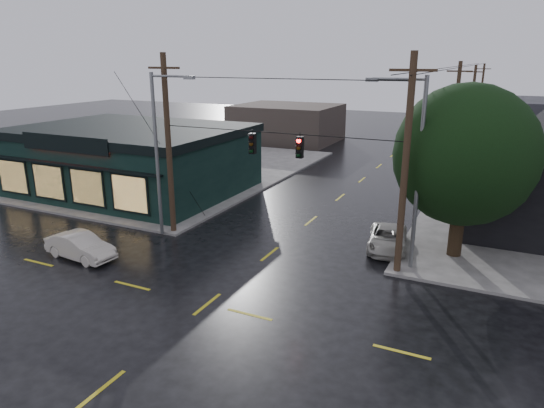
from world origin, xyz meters
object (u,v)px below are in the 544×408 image
at_px(utility_pole_nw, 174,233).
at_px(utility_pole_ne, 397,273).
at_px(sedan_cream, 80,246).
at_px(suv_silver, 388,239).
at_px(corner_tree, 465,155).

bearing_deg(utility_pole_nw, utility_pole_ne, 0.00).
xyz_separation_m(sedan_cream, suv_silver, (13.87, 8.01, -0.06)).
height_order(utility_pole_nw, sedan_cream, utility_pole_nw).
distance_m(corner_tree, utility_pole_ne, 6.60).
relative_size(corner_tree, suv_silver, 2.03).
relative_size(utility_pole_nw, utility_pole_ne, 1.00).
xyz_separation_m(corner_tree, suv_silver, (-3.35, -0.32, -4.74)).
distance_m(corner_tree, suv_silver, 5.81).
bearing_deg(utility_pole_nw, suv_silver, 13.54).
height_order(utility_pole_ne, sedan_cream, utility_pole_ne).
height_order(utility_pole_ne, suv_silver, utility_pole_ne).
distance_m(utility_pole_ne, sedan_cream, 15.86).
distance_m(corner_tree, utility_pole_nw, 16.46).
distance_m(utility_pole_nw, suv_silver, 12.25).
bearing_deg(utility_pole_ne, suv_silver, 111.15).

